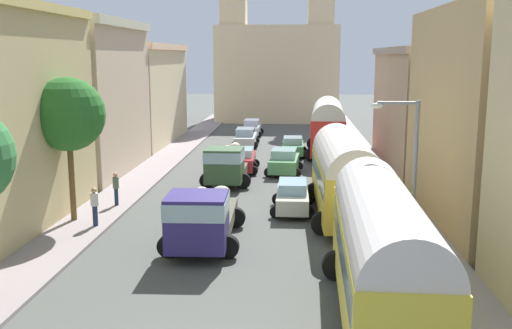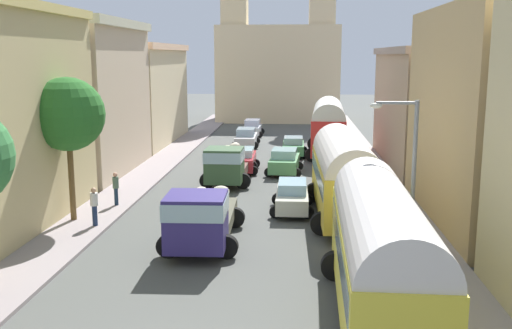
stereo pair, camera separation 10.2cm
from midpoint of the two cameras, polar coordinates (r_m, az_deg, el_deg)
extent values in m
plane|color=#4E504C|center=(39.34, 0.74, -0.43)|extent=(154.00, 154.00, 0.00)
cube|color=gray|center=(40.39, -9.58, -0.19)|extent=(2.50, 70.00, 0.14)
cube|color=#A09791|center=(39.58, 11.28, -0.47)|extent=(2.50, 70.00, 0.14)
cube|color=#CBB494|center=(39.05, -16.45, 5.89)|extent=(5.79, 11.08, 9.23)
cube|color=#BDBB9B|center=(38.99, -16.84, 13.05)|extent=(6.37, 11.08, 0.53)
cube|color=beige|center=(51.34, -10.92, 6.48)|extent=(4.96, 14.14, 8.00)
cube|color=beige|center=(51.23, -11.09, 11.23)|extent=(5.46, 14.14, 0.51)
cube|color=tan|center=(28.34, 21.97, 4.41)|extent=(4.85, 12.62, 9.72)
cube|color=tan|center=(41.76, 15.69, 5.11)|extent=(4.22, 14.09, 7.64)
cube|color=gray|center=(41.60, 15.98, 10.67)|extent=(4.65, 14.09, 0.46)
cube|color=beige|center=(68.64, 2.24, 8.86)|extent=(13.91, 7.67, 10.85)
cube|color=beige|center=(67.03, -2.04, 10.83)|extent=(2.86, 2.86, 15.55)
cube|color=beige|center=(66.71, 6.45, 10.77)|extent=(2.86, 2.86, 15.55)
cube|color=gold|center=(17.17, 12.19, -9.64)|extent=(2.54, 9.77, 2.35)
cylinder|color=silver|center=(16.80, 12.35, -5.86)|extent=(2.49, 9.57, 2.28)
cube|color=#99B7C6|center=(17.00, 12.26, -8.00)|extent=(2.57, 8.99, 0.75)
cylinder|color=black|center=(20.30, 7.93, -9.81)|extent=(1.00, 0.35, 1.00)
cylinder|color=black|center=(20.52, 14.18, -9.81)|extent=(1.00, 0.35, 1.00)
cube|color=gold|center=(27.69, 8.67, -1.86)|extent=(2.71, 9.33, 2.24)
cylinder|color=silver|center=(27.47, 8.74, 0.43)|extent=(2.66, 9.15, 2.43)
cube|color=#99B7C6|center=(27.59, 8.70, -0.86)|extent=(2.74, 8.59, 0.72)
cylinder|color=black|center=(30.64, 5.87, -2.73)|extent=(1.00, 0.35, 1.00)
cylinder|color=black|center=(30.86, 10.25, -2.75)|extent=(1.00, 0.35, 1.00)
cylinder|color=black|center=(25.09, 6.59, -5.77)|extent=(1.00, 0.35, 1.00)
cylinder|color=black|center=(25.36, 11.93, -5.75)|extent=(1.00, 0.35, 1.00)
cube|color=red|center=(44.58, 7.15, 3.13)|extent=(2.84, 8.69, 2.59)
cylinder|color=silver|center=(44.44, 7.19, 4.79)|extent=(2.78, 8.52, 2.39)
cube|color=#99B7C6|center=(44.51, 7.17, 3.86)|extent=(2.85, 8.01, 0.83)
cylinder|color=black|center=(47.41, 5.70, 2.03)|extent=(1.00, 0.35, 1.00)
cylinder|color=black|center=(47.42, 8.50, 1.97)|extent=(1.00, 0.35, 1.00)
cylinder|color=black|center=(42.15, 5.55, 0.96)|extent=(1.00, 0.35, 1.00)
cylinder|color=black|center=(42.17, 8.69, 0.89)|extent=(1.00, 0.35, 1.00)
cube|color=navy|center=(21.93, -5.72, -5.54)|extent=(2.27, 2.22, 2.03)
cube|color=#99B7C6|center=(21.78, -5.75, -4.10)|extent=(2.32, 2.31, 0.65)
cube|color=#504E3F|center=(25.32, -4.62, -5.05)|extent=(2.34, 4.58, 0.55)
ellipsoid|color=beige|center=(24.05, -4.57, -4.60)|extent=(0.82, 0.95, 0.50)
ellipsoid|color=silver|center=(24.34, -3.70, -4.44)|extent=(1.17, 1.05, 0.46)
ellipsoid|color=beige|center=(25.93, -4.74, -3.49)|extent=(0.92, 0.87, 0.49)
ellipsoid|color=beige|center=(24.55, -5.06, -3.54)|extent=(0.75, 0.93, 0.47)
ellipsoid|color=beige|center=(25.86, -5.25, -2.73)|extent=(0.82, 0.95, 0.49)
ellipsoid|color=beige|center=(25.65, -3.37, -2.69)|extent=(0.91, 0.77, 0.54)
cylinder|color=black|center=(22.19, -2.78, -8.05)|extent=(0.90, 0.32, 0.90)
cylinder|color=black|center=(22.50, -8.46, -7.89)|extent=(0.90, 0.32, 0.90)
cylinder|color=black|center=(26.01, -1.98, -5.22)|extent=(0.90, 0.32, 0.90)
cylinder|color=black|center=(26.27, -6.82, -5.13)|extent=(0.90, 0.32, 0.90)
cube|color=#355333|center=(33.15, -3.02, -0.05)|extent=(2.11, 2.10, 1.93)
cube|color=#99B7C6|center=(33.05, -3.03, 0.87)|extent=(2.16, 2.18, 0.62)
cube|color=brown|center=(36.80, -2.22, -0.06)|extent=(2.17, 5.21, 0.55)
ellipsoid|color=beige|center=(38.40, -2.54, 1.15)|extent=(0.88, 1.04, 0.45)
ellipsoid|color=beige|center=(35.68, -1.74, 0.43)|extent=(0.96, 0.84, 0.47)
ellipsoid|color=beige|center=(35.30, -2.27, 0.38)|extent=(0.76, 0.98, 0.54)
ellipsoid|color=beige|center=(35.89, -2.67, 1.14)|extent=(0.85, 0.91, 0.53)
ellipsoid|color=beige|center=(38.24, -2.70, 1.58)|extent=(0.79, 0.93, 0.45)
ellipsoid|color=beige|center=(37.92, -1.95, 1.74)|extent=(0.74, 0.93, 0.58)
ellipsoid|color=beige|center=(36.83, -2.00, 1.79)|extent=(0.96, 1.00, 0.47)
cylinder|color=black|center=(33.44, -1.19, -1.63)|extent=(0.90, 0.31, 0.90)
cylinder|color=black|center=(33.73, -4.70, -1.56)|extent=(0.90, 0.31, 0.90)
cylinder|color=black|center=(37.67, -0.46, -0.23)|extent=(0.90, 0.31, 0.90)
cylinder|color=black|center=(37.92, -3.59, -0.18)|extent=(0.90, 0.31, 0.90)
cube|color=#AD2932|center=(38.38, -1.33, 0.32)|extent=(1.75, 4.18, 0.81)
cube|color=#99C3CF|center=(38.27, -1.33, 1.26)|extent=(1.52, 2.18, 0.46)
cylinder|color=black|center=(37.13, -0.18, -0.63)|extent=(0.60, 0.21, 0.60)
cylinder|color=black|center=(37.27, -2.78, -0.60)|extent=(0.60, 0.21, 0.60)
cylinder|color=black|center=(39.66, 0.04, 0.10)|extent=(0.60, 0.21, 0.60)
cylinder|color=black|center=(39.79, -2.39, 0.12)|extent=(0.60, 0.21, 0.60)
cube|color=silver|center=(48.92, -0.92, 2.49)|extent=(1.71, 4.28, 0.69)
cube|color=#96B3C6|center=(48.83, -0.92, 3.23)|extent=(1.48, 2.23, 0.59)
cylinder|color=black|center=(47.60, -0.04, 1.88)|extent=(0.60, 0.21, 0.60)
cylinder|color=black|center=(47.73, -2.04, 1.89)|extent=(0.60, 0.21, 0.60)
cylinder|color=black|center=(50.21, 0.14, 2.33)|extent=(0.60, 0.21, 0.60)
cylinder|color=black|center=(50.33, -1.75, 2.35)|extent=(0.60, 0.21, 0.60)
cube|color=silver|center=(55.36, -0.29, 3.45)|extent=(1.59, 3.84, 0.71)
cube|color=#A3ABC7|center=(55.29, -0.29, 4.12)|extent=(1.37, 2.01, 0.59)
cylinder|color=black|center=(54.17, 0.39, 2.95)|extent=(0.60, 0.21, 0.60)
cylinder|color=black|center=(54.32, -1.21, 2.96)|extent=(0.60, 0.21, 0.60)
cylinder|color=black|center=(56.51, 0.59, 3.27)|extent=(0.60, 0.21, 0.60)
cylinder|color=black|center=(56.65, -0.95, 3.28)|extent=(0.60, 0.21, 0.60)
cube|color=beige|center=(28.62, 3.67, -3.37)|extent=(1.53, 4.02, 0.74)
cube|color=#92BBCF|center=(28.47, 3.69, -2.15)|extent=(1.34, 2.09, 0.52)
cylinder|color=black|center=(29.92, 2.22, -3.40)|extent=(0.60, 0.21, 0.60)
cylinder|color=black|center=(29.91, 5.15, -3.44)|extent=(0.60, 0.21, 0.60)
cylinder|color=black|center=(27.51, 2.05, -4.66)|extent=(0.60, 0.21, 0.60)
cylinder|color=black|center=(27.50, 5.23, -4.70)|extent=(0.60, 0.21, 0.60)
cube|color=#508D56|center=(37.70, 2.87, 0.11)|extent=(1.98, 3.99, 0.81)
cube|color=#8FBEC2|center=(37.58, 2.88, 1.12)|extent=(1.66, 2.11, 0.54)
cylinder|color=black|center=(39.03, 1.73, -0.08)|extent=(0.60, 0.21, 0.60)
cylinder|color=black|center=(38.89, 4.30, -0.14)|extent=(0.60, 0.21, 0.60)
cylinder|color=black|center=(36.67, 1.35, -0.77)|extent=(0.60, 0.21, 0.60)
cylinder|color=black|center=(36.53, 4.08, -0.84)|extent=(0.60, 0.21, 0.60)
cube|color=#499658|center=(44.33, 3.74, 1.63)|extent=(1.59, 3.62, 0.71)
cube|color=#98B7C2|center=(44.24, 3.75, 2.40)|extent=(1.40, 1.88, 0.49)
cylinder|color=black|center=(45.50, 2.75, 1.46)|extent=(0.60, 0.21, 0.60)
cylinder|color=black|center=(45.49, 4.74, 1.43)|extent=(0.60, 0.21, 0.60)
cylinder|color=black|center=(43.29, 2.67, 0.98)|extent=(0.60, 0.21, 0.60)
cylinder|color=black|center=(43.28, 4.77, 0.95)|extent=(0.60, 0.21, 0.60)
cylinder|color=#1F2D4B|center=(26.88, -15.35, -5.92)|extent=(0.19, 0.19, 0.14)
cylinder|color=#1F2D4B|center=(26.74, -15.40, -4.84)|extent=(0.23, 0.23, 0.91)
cylinder|color=silver|center=(26.55, -15.48, -3.30)|extent=(0.36, 0.36, 0.57)
sphere|color=tan|center=(26.46, -15.52, -2.45)|extent=(0.24, 0.24, 0.24)
cylinder|color=#1A2C41|center=(30.20, -13.40, -4.01)|extent=(0.17, 0.17, 0.14)
cylinder|color=#1A2C41|center=(30.08, -13.44, -3.07)|extent=(0.24, 0.24, 0.87)
cylinder|color=#4B6451|center=(29.92, -13.50, -1.73)|extent=(0.36, 0.36, 0.57)
sphere|color=tan|center=(29.84, -13.53, -0.99)|extent=(0.22, 0.22, 0.22)
cylinder|color=gray|center=(21.79, 15.27, -1.80)|extent=(0.16, 0.16, 6.01)
cylinder|color=gray|center=(21.24, 13.75, 5.88)|extent=(1.43, 0.11, 0.11)
ellipsoid|color=silver|center=(21.14, 11.81, 5.67)|extent=(0.44, 0.28, 0.20)
cylinder|color=brown|center=(27.69, -17.50, -1.69)|extent=(0.26, 0.26, 3.75)
sphere|color=#276324|center=(27.23, -17.87, 4.72)|extent=(3.29, 3.29, 3.29)
camera|label=1|loc=(0.05, -89.91, 0.02)|focal=40.84mm
camera|label=2|loc=(0.05, 90.09, -0.02)|focal=40.84mm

